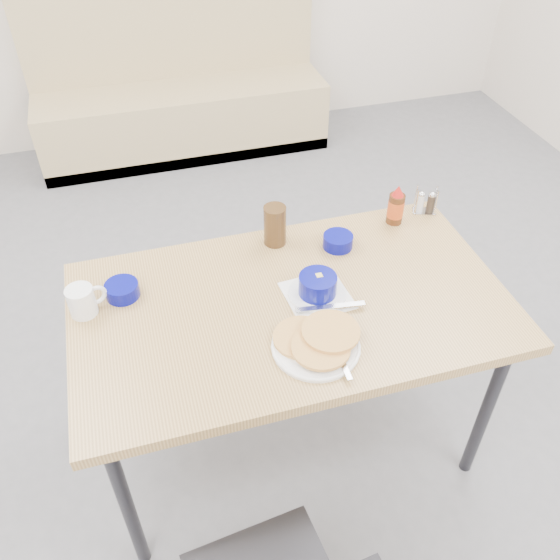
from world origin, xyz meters
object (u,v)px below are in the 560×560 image
object	(u,v)px
grits_setting	(318,288)
creamer_bowl	(122,290)
butter_bowl	(338,241)
dining_table	(291,316)
pancake_plate	(317,343)
booth_bench	(180,97)
amber_tumbler	(275,225)
syrup_bottle	(396,207)
coffee_mug	(83,300)
condiment_caddy	(425,204)

from	to	relation	value
grits_setting	creamer_bowl	world-z (taller)	grits_setting
creamer_bowl	grits_setting	bearing A→B (deg)	-16.50
creamer_bowl	butter_bowl	world-z (taller)	same
butter_bowl	dining_table	bearing A→B (deg)	-136.77
pancake_plate	butter_bowl	world-z (taller)	same
booth_bench	dining_table	world-z (taller)	booth_bench
creamer_bowl	amber_tumbler	size ratio (longest dim) A/B	0.72
dining_table	amber_tumbler	distance (m)	0.35
dining_table	creamer_bowl	bearing A→B (deg)	160.57
creamer_bowl	butter_bowl	xyz separation A→B (m)	(0.76, 0.05, -0.00)
creamer_bowl	amber_tumbler	xyz separation A→B (m)	(0.55, 0.13, 0.05)
butter_bowl	syrup_bottle	world-z (taller)	syrup_bottle
booth_bench	dining_table	size ratio (longest dim) A/B	1.36
coffee_mug	creamer_bowl	distance (m)	0.13
pancake_plate	butter_bowl	distance (m)	0.49
condiment_caddy	syrup_bottle	distance (m)	0.15
booth_bench	butter_bowl	world-z (taller)	booth_bench
booth_bench	coffee_mug	xyz separation A→B (m)	(-0.64, -2.40, 0.46)
condiment_caddy	butter_bowl	bearing A→B (deg)	-143.24
dining_table	amber_tumbler	xyz separation A→B (m)	(0.04, 0.32, 0.14)
butter_bowl	condiment_caddy	distance (m)	0.41
coffee_mug	creamer_bowl	xyz separation A→B (m)	(0.12, 0.04, -0.03)
pancake_plate	condiment_caddy	xyz separation A→B (m)	(0.62, 0.55, 0.02)
booth_bench	butter_bowl	bearing A→B (deg)	-83.96
coffee_mug	amber_tumbler	xyz separation A→B (m)	(0.67, 0.18, 0.03)
butter_bowl	booth_bench	bearing A→B (deg)	96.04
syrup_bottle	dining_table	bearing A→B (deg)	-148.07
pancake_plate	condiment_caddy	world-z (taller)	condiment_caddy
booth_bench	creamer_bowl	size ratio (longest dim) A/B	17.47
booth_bench	creamer_bowl	world-z (taller)	booth_bench
condiment_caddy	grits_setting	bearing A→B (deg)	-127.36
amber_tumbler	condiment_caddy	bearing A→B (deg)	2.23
amber_tumbler	condiment_caddy	size ratio (longest dim) A/B	1.44
grits_setting	condiment_caddy	xyz separation A→B (m)	(0.55, 0.34, 0.00)
grits_setting	creamer_bowl	bearing A→B (deg)	163.50
pancake_plate	syrup_bottle	size ratio (longest dim) A/B	1.79
pancake_plate	amber_tumbler	xyz separation A→B (m)	(0.02, 0.52, 0.06)
grits_setting	condiment_caddy	size ratio (longest dim) A/B	2.26
coffee_mug	grits_setting	distance (m)	0.74
booth_bench	grits_setting	bearing A→B (deg)	-87.98
booth_bench	amber_tumbler	world-z (taller)	booth_bench
grits_setting	amber_tumbler	distance (m)	0.32
creamer_bowl	butter_bowl	distance (m)	0.76
pancake_plate	coffee_mug	size ratio (longest dim) A/B	2.29
dining_table	butter_bowl	distance (m)	0.35
booth_bench	dining_table	bearing A→B (deg)	-90.00
booth_bench	pancake_plate	distance (m)	2.77
pancake_plate	syrup_bottle	distance (m)	0.71
condiment_caddy	creamer_bowl	bearing A→B (deg)	-151.07
booth_bench	syrup_bottle	size ratio (longest dim) A/B	11.98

